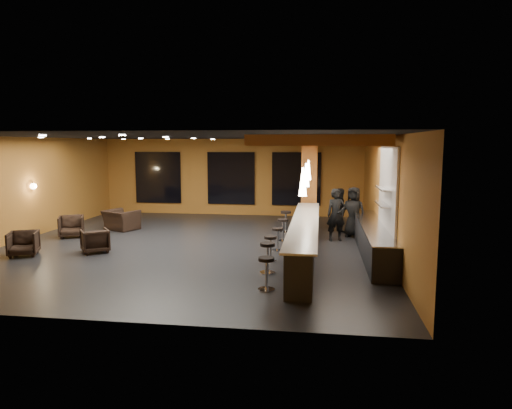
# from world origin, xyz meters

# --- Properties ---
(floor) EXTENTS (12.00, 13.00, 0.10)m
(floor) POSITION_xyz_m (0.00, 0.00, -0.05)
(floor) COLOR black
(floor) RESTS_ON ground
(ceiling) EXTENTS (12.00, 13.00, 0.10)m
(ceiling) POSITION_xyz_m (0.00, 0.00, 3.55)
(ceiling) COLOR black
(wall_back) EXTENTS (12.00, 0.10, 3.50)m
(wall_back) POSITION_xyz_m (0.00, 6.55, 1.75)
(wall_back) COLOR #9D6223
(wall_back) RESTS_ON floor
(wall_front) EXTENTS (12.00, 0.10, 3.50)m
(wall_front) POSITION_xyz_m (0.00, -6.55, 1.75)
(wall_front) COLOR #9D6223
(wall_front) RESTS_ON floor
(wall_left) EXTENTS (0.10, 13.00, 3.50)m
(wall_left) POSITION_xyz_m (-6.05, 0.00, 1.75)
(wall_left) COLOR #9D6223
(wall_left) RESTS_ON floor
(wall_right) EXTENTS (0.10, 13.00, 3.50)m
(wall_right) POSITION_xyz_m (6.05, 0.00, 1.75)
(wall_right) COLOR #9D6223
(wall_right) RESTS_ON floor
(wood_soffit) EXTENTS (3.60, 8.00, 0.28)m
(wood_soffit) POSITION_xyz_m (4.00, 1.00, 3.36)
(wood_soffit) COLOR #B36A34
(wood_soffit) RESTS_ON ceiling
(window_left) EXTENTS (2.20, 0.06, 2.40)m
(window_left) POSITION_xyz_m (-3.50, 6.44, 1.70)
(window_left) COLOR black
(window_left) RESTS_ON wall_back
(window_center) EXTENTS (2.20, 0.06, 2.40)m
(window_center) POSITION_xyz_m (0.00, 6.44, 1.70)
(window_center) COLOR black
(window_center) RESTS_ON wall_back
(window_right) EXTENTS (2.20, 0.06, 2.40)m
(window_right) POSITION_xyz_m (3.00, 6.44, 1.70)
(window_right) COLOR black
(window_right) RESTS_ON wall_back
(tile_backsplash) EXTENTS (0.06, 3.20, 2.40)m
(tile_backsplash) POSITION_xyz_m (5.96, -1.00, 2.00)
(tile_backsplash) COLOR white
(tile_backsplash) RESTS_ON wall_right
(bar_counter) EXTENTS (0.60, 8.00, 1.00)m
(bar_counter) POSITION_xyz_m (3.65, -1.00, 0.50)
(bar_counter) COLOR black
(bar_counter) RESTS_ON floor
(bar_top) EXTENTS (0.78, 8.10, 0.05)m
(bar_top) POSITION_xyz_m (3.65, -1.00, 1.02)
(bar_top) COLOR silver
(bar_top) RESTS_ON bar_counter
(prep_counter) EXTENTS (0.70, 6.00, 0.86)m
(prep_counter) POSITION_xyz_m (5.65, -0.50, 0.43)
(prep_counter) COLOR black
(prep_counter) RESTS_ON floor
(prep_top) EXTENTS (0.72, 6.00, 0.03)m
(prep_top) POSITION_xyz_m (5.65, -0.50, 0.89)
(prep_top) COLOR silver
(prep_top) RESTS_ON prep_counter
(wall_shelf_lower) EXTENTS (0.30, 1.50, 0.03)m
(wall_shelf_lower) POSITION_xyz_m (5.82, -1.20, 1.60)
(wall_shelf_lower) COLOR silver
(wall_shelf_lower) RESTS_ON wall_right
(wall_shelf_upper) EXTENTS (0.30, 1.50, 0.03)m
(wall_shelf_upper) POSITION_xyz_m (5.82, -1.20, 2.05)
(wall_shelf_upper) COLOR silver
(wall_shelf_upper) RESTS_ON wall_right
(column) EXTENTS (0.60, 0.60, 3.50)m
(column) POSITION_xyz_m (3.65, 3.60, 1.75)
(column) COLOR #9C5723
(column) RESTS_ON floor
(wall_sconce) EXTENTS (0.22, 0.22, 0.22)m
(wall_sconce) POSITION_xyz_m (-5.88, 0.50, 1.80)
(wall_sconce) COLOR #FFE5B2
(wall_sconce) RESTS_ON wall_left
(pendant_0) EXTENTS (0.20, 0.20, 0.70)m
(pendant_0) POSITION_xyz_m (3.65, -3.00, 2.35)
(pendant_0) COLOR white
(pendant_0) RESTS_ON wood_soffit
(pendant_1) EXTENTS (0.20, 0.20, 0.70)m
(pendant_1) POSITION_xyz_m (3.65, -0.50, 2.35)
(pendant_1) COLOR white
(pendant_1) RESTS_ON wood_soffit
(pendant_2) EXTENTS (0.20, 0.20, 0.70)m
(pendant_2) POSITION_xyz_m (3.65, 2.00, 2.35)
(pendant_2) COLOR white
(pendant_2) RESTS_ON wood_soffit
(staff_a) EXTENTS (0.74, 0.58, 1.78)m
(staff_a) POSITION_xyz_m (4.62, 1.31, 0.89)
(staff_a) COLOR black
(staff_a) RESTS_ON floor
(staff_b) EXTENTS (0.92, 0.79, 1.66)m
(staff_b) POSITION_xyz_m (4.84, 2.68, 0.83)
(staff_b) COLOR black
(staff_b) RESTS_ON floor
(staff_c) EXTENTS (1.02, 0.86, 1.78)m
(staff_c) POSITION_xyz_m (5.25, 2.06, 0.89)
(staff_c) COLOR black
(staff_c) RESTS_ON floor
(armchair_a) EXTENTS (1.03, 1.04, 0.73)m
(armchair_a) POSITION_xyz_m (-4.54, -2.11, 0.36)
(armchair_a) COLOR black
(armchair_a) RESTS_ON floor
(armchair_b) EXTENTS (1.08, 1.08, 0.71)m
(armchair_b) POSITION_xyz_m (-2.67, -1.40, 0.36)
(armchair_b) COLOR black
(armchair_b) RESTS_ON floor
(armchair_c) EXTENTS (1.09, 1.10, 0.76)m
(armchair_c) POSITION_xyz_m (-4.61, 0.63, 0.38)
(armchair_c) COLOR black
(armchair_c) RESTS_ON floor
(armchair_d) EXTENTS (1.48, 1.41, 0.76)m
(armchair_d) POSITION_xyz_m (-3.46, 2.17, 0.38)
(armchair_d) COLOR black
(armchair_d) RESTS_ON floor
(bar_stool_0) EXTENTS (0.38, 0.38, 0.75)m
(bar_stool_0) POSITION_xyz_m (2.91, -4.28, 0.48)
(bar_stool_0) COLOR silver
(bar_stool_0) RESTS_ON floor
(bar_stool_1) EXTENTS (0.40, 0.40, 0.79)m
(bar_stool_1) POSITION_xyz_m (2.78, -2.94, 0.50)
(bar_stool_1) COLOR silver
(bar_stool_1) RESTS_ON floor
(bar_stool_2) EXTENTS (0.37, 0.37, 0.73)m
(bar_stool_2) POSITION_xyz_m (2.72, -1.77, 0.47)
(bar_stool_2) COLOR silver
(bar_stool_2) RESTS_ON floor
(bar_stool_3) EXTENTS (0.36, 0.36, 0.72)m
(bar_stool_3) POSITION_xyz_m (2.80, -0.45, 0.46)
(bar_stool_3) COLOR silver
(bar_stool_3) RESTS_ON floor
(bar_stool_4) EXTENTS (0.38, 0.38, 0.76)m
(bar_stool_4) POSITION_xyz_m (2.85, 0.96, 0.49)
(bar_stool_4) COLOR silver
(bar_stool_4) RESTS_ON floor
(bar_stool_5) EXTENTS (0.41, 0.41, 0.80)m
(bar_stool_5) POSITION_xyz_m (2.83, 2.51, 0.51)
(bar_stool_5) COLOR silver
(bar_stool_5) RESTS_ON floor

